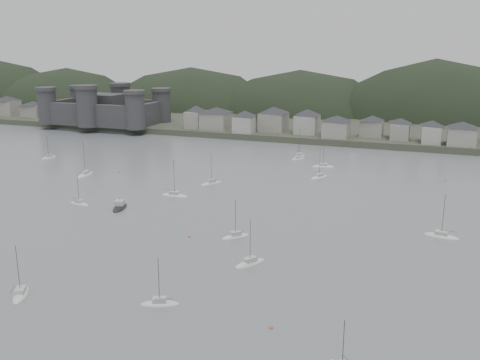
% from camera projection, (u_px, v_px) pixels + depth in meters
% --- Properties ---
extents(ground, '(900.00, 900.00, 0.00)m').
position_uv_depth(ground, '(91.00, 312.00, 93.67)').
color(ground, slate).
rests_on(ground, ground).
extents(far_shore_land, '(900.00, 250.00, 3.00)m').
position_uv_depth(far_shore_land, '(354.00, 111.00, 360.59)').
color(far_shore_land, '#383D2D').
rests_on(far_shore_land, ground).
extents(forested_ridge, '(851.55, 103.94, 102.57)m').
position_uv_depth(forested_ridge, '(354.00, 136.00, 338.94)').
color(forested_ridge, black).
rests_on(forested_ridge, ground).
extents(castle, '(66.00, 43.00, 20.00)m').
position_uv_depth(castle, '(105.00, 109.00, 294.79)').
color(castle, '#38383A').
rests_on(castle, far_shore_land).
extents(waterfront_town, '(451.48, 28.46, 12.92)m').
position_uv_depth(waterfront_town, '(428.00, 128.00, 240.36)').
color(waterfront_town, gray).
rests_on(waterfront_town, far_shore_land).
extents(moored_fleet, '(249.75, 170.91, 13.16)m').
position_uv_depth(moored_fleet, '(208.00, 209.00, 151.31)').
color(moored_fleet, white).
rests_on(moored_fleet, ground).
extents(motor_launch_far, '(5.68, 9.53, 4.13)m').
position_uv_depth(motor_launch_far, '(120.00, 207.00, 152.48)').
color(motor_launch_far, black).
rests_on(motor_launch_far, ground).
extents(mooring_buoys, '(173.29, 119.24, 0.70)m').
position_uv_depth(mooring_buoys, '(216.00, 208.00, 152.24)').
color(mooring_buoys, '#C86E42').
rests_on(mooring_buoys, ground).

